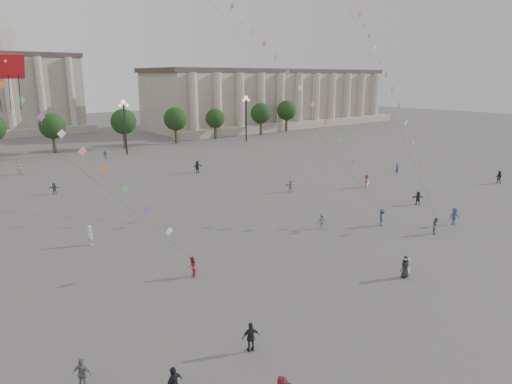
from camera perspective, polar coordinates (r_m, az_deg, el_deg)
ground at (r=30.52m, az=13.48°, el=-15.64°), size 360.00×360.00×0.00m
hall_east at (r=146.11m, az=2.37°, el=11.66°), size 84.00×26.22×17.20m
tree_row at (r=96.54m, az=-26.21°, el=7.08°), size 137.12×5.12×8.00m
lamp_post_mid_east at (r=93.39m, az=-16.12°, el=9.00°), size 2.00×0.90×10.65m
lamp_post_far_east at (r=108.68m, az=-1.25°, el=10.21°), size 2.00×0.90×10.65m
person_crowd_0 at (r=90.43m, az=-18.33°, el=4.46°), size 0.92×0.45×1.52m
person_crowd_3 at (r=58.24m, az=19.59°, el=-0.71°), size 1.47×1.29×1.61m
person_crowd_4 at (r=80.80m, az=-27.43°, el=2.55°), size 1.21×1.63×1.71m
person_crowd_6 at (r=46.75m, az=8.26°, el=-3.61°), size 1.18×0.96×1.59m
person_crowd_7 at (r=60.97m, az=4.32°, el=0.80°), size 1.70×1.01×1.75m
person_crowd_8 at (r=65.28m, az=13.67°, el=1.35°), size 1.32×1.23×1.79m
person_crowd_9 at (r=73.80m, az=-7.33°, el=3.16°), size 1.86×0.96×1.92m
person_crowd_12 at (r=65.37m, az=-23.89°, el=0.42°), size 1.44×1.16×1.53m
person_crowd_13 at (r=44.51m, az=-20.01°, el=-5.07°), size 0.65×0.80×1.88m
person_crowd_14 at (r=51.68m, az=23.55°, el=-2.79°), size 1.38×1.14×1.85m
person_crowd_15 at (r=74.62m, az=28.08°, el=1.66°), size 0.89×1.03×1.83m
person_crowd_19 at (r=75.71m, az=17.23°, el=2.82°), size 0.68×0.52×1.69m
tourist_1 at (r=26.74m, az=-0.63°, el=-17.68°), size 1.10×0.73×1.74m
tourist_3 at (r=25.58m, az=-20.88°, el=-20.47°), size 0.94×1.00×1.66m
tourist_4 at (r=23.67m, az=-10.21°, el=-22.57°), size 1.15×0.77×1.82m
kite_flyer_0 at (r=35.82m, az=-7.99°, el=-9.26°), size 0.98×1.00×1.62m
kite_flyer_1 at (r=48.90m, az=15.46°, el=-3.09°), size 1.28×1.22×1.75m
kite_flyer_2 at (r=48.10m, az=21.56°, el=-3.94°), size 1.00×0.93×1.64m
hat_person at (r=37.15m, az=18.17°, el=-8.83°), size 0.87×0.60×1.73m
kite_train_east at (r=69.29m, az=12.55°, el=20.83°), size 24.60×40.08×62.34m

